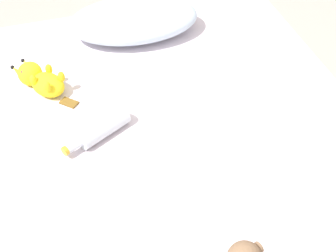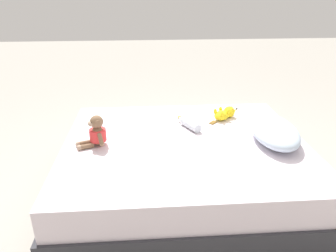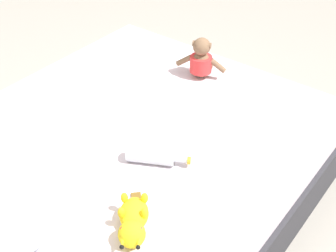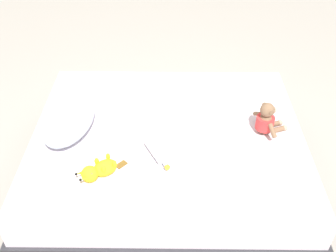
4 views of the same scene
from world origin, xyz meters
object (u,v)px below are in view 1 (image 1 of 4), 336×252
at_px(bed, 168,179).
at_px(pillow, 134,20).
at_px(plush_yellow_creature, 40,80).
at_px(glass_bottle, 102,129).

bearing_deg(bed, pillow, 86.48).
bearing_deg(plush_yellow_creature, bed, -44.44).
xyz_separation_m(bed, plush_yellow_creature, (-0.42, 0.41, 0.31)).
height_order(bed, glass_bottle, glass_bottle).
distance_m(pillow, glass_bottle, 0.67).
bearing_deg(plush_yellow_creature, pillow, 30.54).
height_order(pillow, plush_yellow_creature, pillow).
bearing_deg(glass_bottle, bed, -16.97).
height_order(bed, plush_yellow_creature, plush_yellow_creature).
bearing_deg(pillow, glass_bottle, -114.41).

